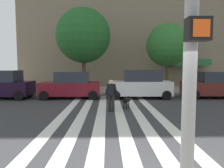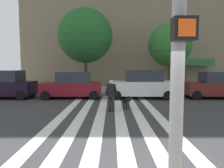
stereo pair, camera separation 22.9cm
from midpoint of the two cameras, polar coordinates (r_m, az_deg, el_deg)
The scene contains 11 objects.
ground_plane at distance 10.25m, azimuth 5.59°, elevation -8.18°, with size 160.00×160.00×0.00m, color #353538.
sidewalk_far at distance 19.54m, azimuth 2.93°, elevation -1.73°, with size 80.00×6.00×0.15m, color #A7968E.
crosswalk_stripes at distance 10.20m, azimuth 0.21°, elevation -8.20°, with size 4.95×12.31×0.01m.
parked_car_near_curb at distance 16.88m, azimuth -27.23°, elevation -0.27°, with size 4.34×2.09×2.04m.
parked_car_behind_first at distance 15.26m, azimuth -10.43°, elevation -0.43°, with size 4.34×2.07×1.93m.
parked_car_third_in_line at distance 15.17m, azimuth 8.69°, elevation -0.16°, with size 4.53×2.08×2.07m.
parked_car_fourth_in_line at distance 16.98m, azimuth 28.00°, elevation -0.34°, with size 4.79×2.17×1.93m.
street_tree_nearest at distance 18.35m, azimuth -6.97°, elevation 13.12°, with size 4.70×4.70×7.17m.
street_tree_middle at distance 18.92m, azimuth 16.14°, elevation 10.33°, with size 3.74×3.74×5.91m.
pedestrian_dog_walker at distance 10.50m, azimuth 0.50°, elevation -2.71°, with size 0.68×0.37×1.64m.
dog_on_leash at distance 11.39m, azimuth 4.82°, elevation -4.59°, with size 0.52×0.98×0.65m.
Camera 2 is at (-0.86, -3.49, 2.30)m, focal length 32.98 mm.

